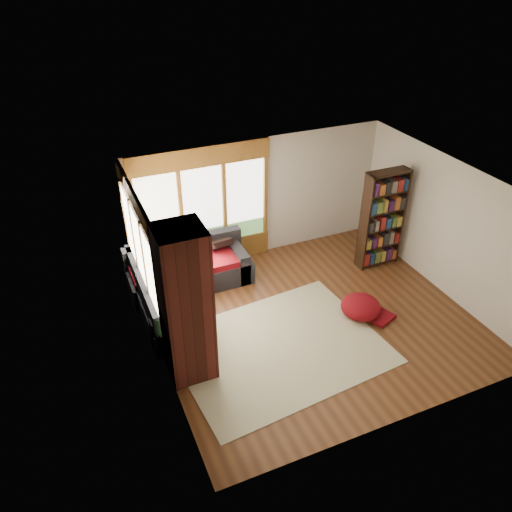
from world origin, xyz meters
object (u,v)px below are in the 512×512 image
object	(u,v)px
bookshelf	(382,219)
brick_chimney	(186,306)
area_rug	(279,348)
pouf	(361,306)
dog_brindle	(187,286)
dog_tan	(182,251)
sectional_sofa	(182,280)

from	to	relation	value
bookshelf	brick_chimney	bearing A→B (deg)	-162.20
area_rug	pouf	bearing A→B (deg)	6.67
brick_chimney	pouf	size ratio (longest dim) A/B	3.60
brick_chimney	dog_brindle	xyz separation A→B (m)	(0.34, 1.22, -0.56)
dog_brindle	pouf	bearing A→B (deg)	-97.12
pouf	dog_brindle	size ratio (longest dim) A/B	0.91
area_rug	dog_tan	bearing A→B (deg)	111.83
area_rug	dog_brindle	xyz separation A→B (m)	(-1.17, 1.32, 0.73)
bookshelf	pouf	xyz separation A→B (m)	(-1.30, -1.36, -0.84)
brick_chimney	pouf	distance (m)	3.42
area_rug	bookshelf	bearing A→B (deg)	27.35
brick_chimney	area_rug	xyz separation A→B (m)	(1.51, -0.11, -1.29)
pouf	dog_tan	bearing A→B (deg)	140.98
pouf	dog_brindle	xyz separation A→B (m)	(-2.90, 1.12, 0.53)
sectional_sofa	dog_brindle	bearing A→B (deg)	-99.29
brick_chimney	sectional_sofa	distance (m)	2.32
brick_chimney	sectional_sofa	bearing A→B (deg)	77.71
brick_chimney	dog_brindle	size ratio (longest dim) A/B	3.26
sectional_sofa	bookshelf	size ratio (longest dim) A/B	1.05
brick_chimney	bookshelf	distance (m)	4.77
brick_chimney	sectional_sofa	world-z (taller)	brick_chimney
pouf	dog_tan	distance (m)	3.50
bookshelf	dog_tan	xyz separation A→B (m)	(-3.98, 0.81, -0.25)
sectional_sofa	pouf	world-z (taller)	sectional_sofa
brick_chimney	bookshelf	size ratio (longest dim) A/B	1.24
area_rug	brick_chimney	bearing A→B (deg)	175.89
area_rug	pouf	xyz separation A→B (m)	(1.73, 0.20, 0.20)
dog_brindle	sectional_sofa	bearing A→B (deg)	6.93
area_rug	dog_brindle	size ratio (longest dim) A/B	4.24
area_rug	dog_brindle	bearing A→B (deg)	131.46
sectional_sofa	dog_tan	bearing A→B (deg)	59.90
area_rug	pouf	world-z (taller)	pouf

